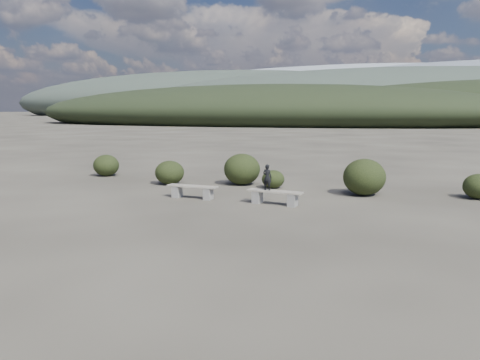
% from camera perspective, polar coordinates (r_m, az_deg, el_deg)
% --- Properties ---
extents(ground, '(1200.00, 1200.00, 0.00)m').
position_cam_1_polar(ground, '(11.56, -9.38, -7.67)').
color(ground, '#322E27').
rests_on(ground, ground).
extents(bench_left, '(1.93, 0.48, 0.48)m').
position_cam_1_polar(bench_left, '(17.12, -5.82, -1.30)').
color(bench_left, gray).
rests_on(bench_left, ground).
extents(bench_right, '(1.97, 0.64, 0.48)m').
position_cam_1_polar(bench_right, '(15.97, 4.25, -1.98)').
color(bench_right, gray).
rests_on(bench_right, ground).
extents(seated_person, '(0.36, 0.28, 0.89)m').
position_cam_1_polar(seated_person, '(15.97, 3.35, 0.34)').
color(seated_person, black).
rests_on(seated_person, bench_right).
extents(shrub_a, '(1.26, 1.26, 1.03)m').
position_cam_1_polar(shrub_a, '(20.47, -8.58, 0.91)').
color(shrub_a, black).
rests_on(shrub_a, ground).
extents(shrub_b, '(1.57, 1.57, 1.35)m').
position_cam_1_polar(shrub_b, '(20.14, 0.24, 1.33)').
color(shrub_b, black).
rests_on(shrub_b, ground).
extents(shrub_c, '(0.94, 0.94, 0.75)m').
position_cam_1_polar(shrub_c, '(19.32, 4.05, 0.10)').
color(shrub_c, black).
rests_on(shrub_c, ground).
extents(shrub_d, '(1.59, 1.59, 1.39)m').
position_cam_1_polar(shrub_d, '(18.24, 14.92, 0.34)').
color(shrub_d, black).
rests_on(shrub_d, ground).
extents(shrub_e, '(1.10, 1.10, 0.92)m').
position_cam_1_polar(shrub_e, '(19.02, 27.11, -0.70)').
color(shrub_e, black).
rests_on(shrub_e, ground).
extents(shrub_f, '(1.24, 1.24, 1.05)m').
position_cam_1_polar(shrub_f, '(23.73, -16.00, 1.73)').
color(shrub_f, black).
rests_on(shrub_f, ground).
extents(mountain_ridges, '(500.00, 400.00, 56.00)m').
position_cam_1_polar(mountain_ridges, '(349.13, 16.99, 9.44)').
color(mountain_ridges, black).
rests_on(mountain_ridges, ground).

